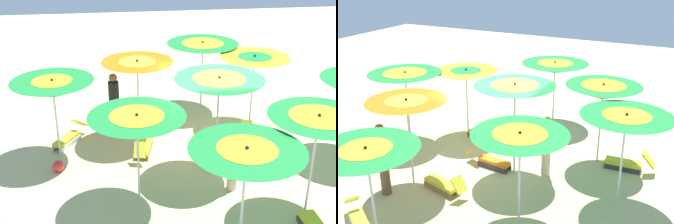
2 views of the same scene
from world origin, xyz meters
TOP-DOWN VIEW (x-y plane):
  - ground at (0.00, 0.00)m, footprint 37.01×37.01m
  - beach_umbrella_0 at (-4.00, 0.67)m, footprint 2.07×2.07m
  - beach_umbrella_1 at (-2.06, -1.62)m, footprint 2.06×2.06m
  - beach_umbrella_2 at (-0.25, -3.40)m, footprint 2.09×2.09m
  - beach_umbrella_3 at (-1.84, 1.48)m, footprint 1.95×1.95m
  - beach_umbrella_4 at (-0.08, -0.56)m, footprint 2.10×2.10m
  - beach_umbrella_5 at (1.50, -2.44)m, footprint 2.05×2.05m
  - beach_umbrella_6 at (0.32, 3.33)m, footprint 2.24×2.24m
  - beach_umbrella_7 at (1.56, 1.93)m, footprint 2.02×2.02m
  - lounger_0 at (-3.81, 1.38)m, footprint 0.96×1.31m
  - lounger_1 at (1.25, 1.25)m, footprint 0.66×1.11m
  - lounger_2 at (-0.13, 0.14)m, footprint 0.48×1.39m
  - lounger_3 at (-1.78, 0.56)m, footprint 0.63×1.33m
  - beachgoer_0 at (-2.50, 1.78)m, footprint 0.30×0.30m
  - beachgoer_1 at (0.13, -1.39)m, footprint 0.30×0.30m
  - beach_ball at (-3.98, -0.08)m, footprint 0.29×0.29m

SIDE VIEW (x-z plane):
  - ground at x=0.00m, z-range -0.04..0.00m
  - beach_ball at x=-3.98m, z-range 0.00..0.29m
  - lounger_3 at x=-1.78m, z-range -0.10..0.49m
  - lounger_0 at x=-3.81m, z-range -0.08..0.48m
  - lounger_2 at x=-0.13m, z-range -0.09..0.50m
  - lounger_1 at x=1.25m, z-range -0.11..0.52m
  - beachgoer_1 at x=0.13m, z-range 0.04..1.72m
  - beachgoer_0 at x=-2.50m, z-range 0.06..1.92m
  - beach_umbrella_0 at x=-4.00m, z-range 0.82..3.03m
  - beach_umbrella_1 at x=-2.06m, z-range 0.86..3.06m
  - beach_umbrella_7 at x=1.56m, z-range 0.88..3.09m
  - beach_umbrella_6 at x=0.32m, z-range 0.91..3.17m
  - beach_umbrella_2 at x=-0.25m, z-range 0.92..3.19m
  - beach_umbrella_5 at x=1.50m, z-range 0.92..3.27m
  - beach_umbrella_3 at x=-1.84m, z-range 0.95..3.29m
  - beach_umbrella_4 at x=-0.08m, z-range 1.04..3.57m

